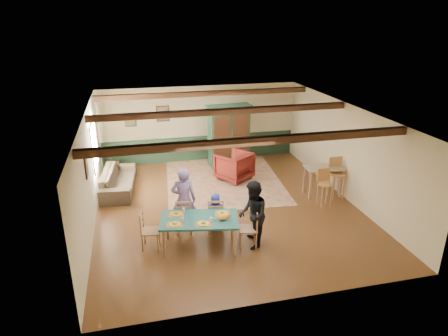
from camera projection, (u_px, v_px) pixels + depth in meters
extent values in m
plane|color=#4D2C15|center=(227.00, 207.00, 11.08)|extent=(8.00, 8.00, 0.00)
cube|color=beige|center=(200.00, 124.00, 14.22)|extent=(7.00, 0.02, 2.70)
cube|color=beige|center=(89.00, 173.00, 9.83)|extent=(0.02, 8.00, 2.70)
cube|color=beige|center=(346.00, 152.00, 11.35)|extent=(0.02, 8.00, 2.70)
cube|color=silver|center=(227.00, 112.00, 10.10)|extent=(7.00, 8.00, 0.02)
cube|color=#1A3021|center=(201.00, 148.00, 14.53)|extent=(6.95, 0.03, 0.90)
cube|color=black|center=(254.00, 141.00, 8.05)|extent=(6.95, 0.16, 0.16)
cube|color=black|center=(223.00, 112.00, 10.50)|extent=(6.95, 0.16, 0.16)
cube|color=black|center=(205.00, 94.00, 12.86)|extent=(6.95, 0.16, 0.16)
imported|color=#785C9D|center=(184.00, 200.00, 9.60)|extent=(0.67, 0.50, 1.66)
imported|color=black|center=(253.00, 215.00, 8.96)|extent=(0.74, 0.87, 1.58)
imported|color=navy|center=(216.00, 212.00, 9.75)|extent=(0.52, 0.39, 0.96)
cube|color=beige|center=(223.00, 180.00, 12.85)|extent=(3.92, 4.54, 0.01)
cube|color=#163723|center=(229.00, 136.00, 13.80)|extent=(1.56, 0.74, 2.14)
imported|color=#490E0F|center=(234.00, 166.00, 12.80)|extent=(1.36, 1.37, 0.90)
imported|color=#403528|center=(119.00, 180.00, 12.02)|extent=(1.12, 2.33, 0.66)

